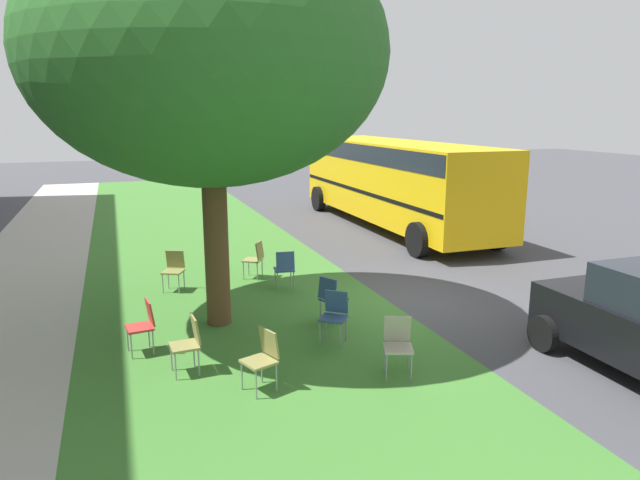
% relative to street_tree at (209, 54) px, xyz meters
% --- Properties ---
extents(ground, '(80.00, 80.00, 0.00)m').
position_rel_street_tree_xyz_m(ground, '(-0.00, -3.72, -4.79)').
color(ground, '#424247').
extents(grass_verge, '(48.00, 6.00, 0.01)m').
position_rel_street_tree_xyz_m(grass_verge, '(-0.00, -0.52, -4.79)').
color(grass_verge, '#3D752D').
rests_on(grass_verge, ground).
extents(street_tree, '(6.08, 6.08, 7.05)m').
position_rel_street_tree_xyz_m(street_tree, '(0.00, 0.00, 0.00)').
color(street_tree, brown).
rests_on(street_tree, ground).
extents(chair_0, '(0.53, 0.54, 0.88)m').
position_rel_street_tree_xyz_m(chair_0, '(-2.83, -0.13, -4.27)').
color(chair_0, olive).
rests_on(chair_0, ground).
extents(chair_1, '(0.56, 0.55, 0.88)m').
position_rel_street_tree_xyz_m(chair_1, '(2.35, 0.56, -4.27)').
color(chair_1, olive).
rests_on(chair_1, ground).
extents(chair_2, '(0.59, 0.58, 0.88)m').
position_rel_street_tree_xyz_m(chair_2, '(-1.54, -1.70, -4.27)').
color(chair_2, '#335184').
rests_on(chair_2, ground).
extents(chair_3, '(0.45, 0.45, 0.88)m').
position_rel_street_tree_xyz_m(chair_3, '(-1.93, 0.78, -4.27)').
color(chair_3, olive).
rests_on(chair_3, ground).
extents(chair_4, '(0.47, 0.46, 0.88)m').
position_rel_street_tree_xyz_m(chair_4, '(1.58, -1.73, -4.27)').
color(chair_4, '#335184').
rests_on(chair_4, ground).
extents(chair_5, '(0.56, 0.57, 0.88)m').
position_rel_street_tree_xyz_m(chair_5, '(-0.69, -1.96, -4.27)').
color(chair_5, '#335184').
rests_on(chair_5, ground).
extents(chair_6, '(0.47, 0.47, 0.88)m').
position_rel_street_tree_xyz_m(chair_6, '(-0.93, 1.37, -4.27)').
color(chair_6, '#B7332D').
rests_on(chair_6, ground).
extents(chair_7, '(0.54, 0.54, 0.88)m').
position_rel_street_tree_xyz_m(chair_7, '(-3.02, -2.13, -4.27)').
color(chair_7, '#ADA393').
rests_on(chair_7, ground).
extents(chair_8, '(0.57, 0.58, 0.88)m').
position_rel_street_tree_xyz_m(chair_8, '(2.66, -1.34, -4.27)').
color(chair_8, olive).
rests_on(chair_8, ground).
extents(school_bus, '(10.40, 2.80, 2.88)m').
position_rel_street_tree_xyz_m(school_bus, '(7.18, -7.20, -3.03)').
color(school_bus, yellow).
rests_on(school_bus, ground).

